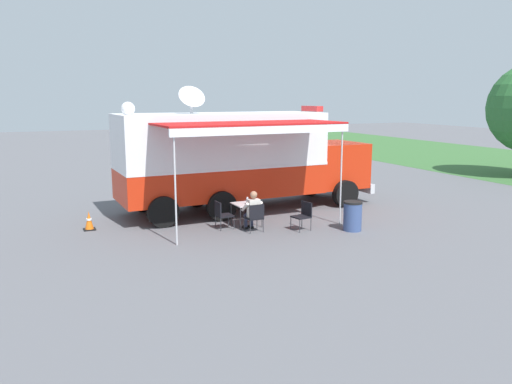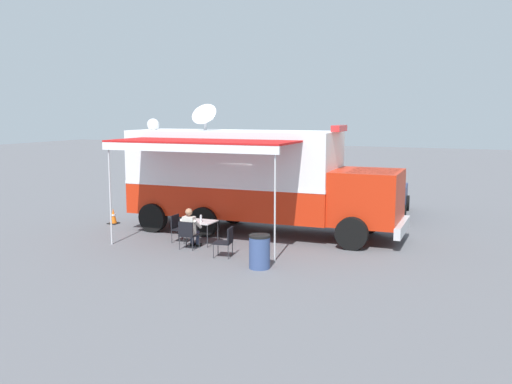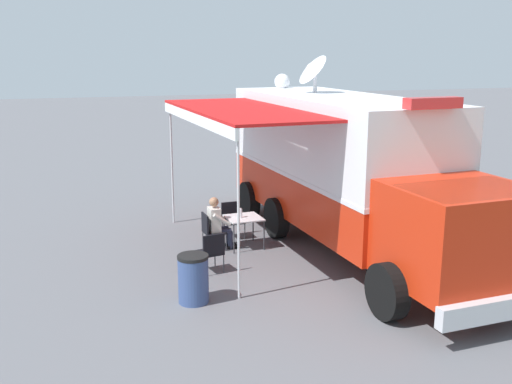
% 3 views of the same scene
% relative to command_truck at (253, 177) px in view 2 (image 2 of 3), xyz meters
% --- Properties ---
extents(ground_plane, '(100.00, 100.00, 0.00)m').
position_rel_command_truck_xyz_m(ground_plane, '(-0.01, -0.75, -1.94)').
color(ground_plane, '#5B5B60').
extents(lot_stripe, '(0.30, 4.80, 0.01)m').
position_rel_command_truck_xyz_m(lot_stripe, '(-3.35, -0.63, -1.94)').
color(lot_stripe, silver).
rests_on(lot_stripe, ground).
extents(command_truck, '(5.14, 9.58, 4.53)m').
position_rel_command_truck_xyz_m(command_truck, '(0.00, 0.00, 0.00)').
color(command_truck, red).
rests_on(command_truck, ground).
extents(folding_table, '(0.83, 0.83, 0.73)m').
position_rel_command_truck_xyz_m(folding_table, '(2.26, -0.76, -1.27)').
color(folding_table, silver).
rests_on(folding_table, ground).
extents(water_bottle, '(0.07, 0.07, 0.22)m').
position_rel_command_truck_xyz_m(water_bottle, '(2.33, -0.76, -1.11)').
color(water_bottle, silver).
rests_on(water_bottle, folding_table).
extents(folding_chair_at_table, '(0.50, 0.50, 0.87)m').
position_rel_command_truck_xyz_m(folding_chair_at_table, '(3.06, -0.81, -1.43)').
color(folding_chair_at_table, black).
rests_on(folding_chair_at_table, ground).
extents(folding_chair_beside_table, '(0.50, 0.50, 0.87)m').
position_rel_command_truck_xyz_m(folding_chair_beside_table, '(2.30, -1.61, -1.43)').
color(folding_chair_beside_table, black).
rests_on(folding_chair_beside_table, ground).
extents(folding_chair_spare_by_truck, '(0.56, 0.56, 0.87)m').
position_rel_command_truck_xyz_m(folding_chair_spare_by_truck, '(3.40, 0.67, -1.43)').
color(folding_chair_spare_by_truck, black).
rests_on(folding_chair_spare_by_truck, ground).
extents(seated_responder, '(0.67, 0.57, 1.25)m').
position_rel_command_truck_xyz_m(seated_responder, '(2.87, -0.82, -1.29)').
color(seated_responder, silver).
rests_on(seated_responder, ground).
extents(trash_bin, '(0.57, 0.57, 0.91)m').
position_rel_command_truck_xyz_m(trash_bin, '(4.09, 2.01, -1.49)').
color(trash_bin, '#384C7F').
rests_on(trash_bin, ground).
extents(traffic_cone, '(0.36, 0.36, 0.58)m').
position_rel_command_truck_xyz_m(traffic_cone, '(0.74, -5.39, -1.66)').
color(traffic_cone, black).
rests_on(traffic_cone, ground).
extents(car_behind_truck, '(4.37, 2.36, 1.76)m').
position_rel_command_truck_xyz_m(car_behind_truck, '(-5.28, 3.39, -1.06)').
color(car_behind_truck, navy).
rests_on(car_behind_truck, ground).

